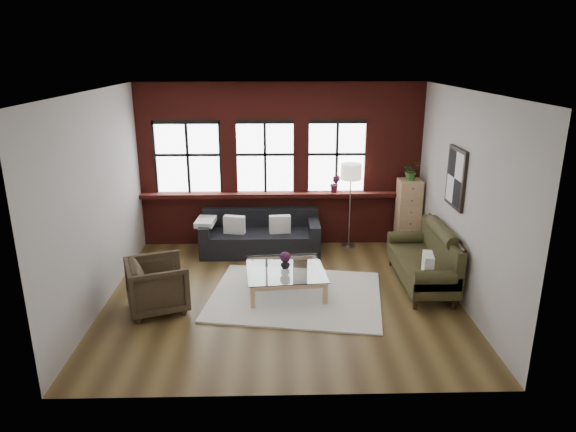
{
  "coord_description": "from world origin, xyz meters",
  "views": [
    {
      "loc": [
        -0.1,
        -7.43,
        3.72
      ],
      "look_at": [
        0.1,
        0.6,
        1.15
      ],
      "focal_mm": 32.0,
      "sensor_mm": 36.0,
      "label": 1
    }
  ],
  "objects_px": {
    "drawer_chest": "(408,215)",
    "floor_lamp": "(350,203)",
    "coffee_table": "(285,280)",
    "vase": "(285,264)",
    "armchair": "(158,285)",
    "vintage_settee": "(422,256)",
    "dark_sofa": "(260,232)"
  },
  "relations": [
    {
      "from": "armchair",
      "to": "floor_lamp",
      "type": "height_order",
      "value": "floor_lamp"
    },
    {
      "from": "coffee_table",
      "to": "vase",
      "type": "distance_m",
      "value": 0.28
    },
    {
      "from": "drawer_chest",
      "to": "floor_lamp",
      "type": "relative_size",
      "value": 0.76
    },
    {
      "from": "coffee_table",
      "to": "dark_sofa",
      "type": "bearing_deg",
      "value": 104.53
    },
    {
      "from": "armchair",
      "to": "vase",
      "type": "bearing_deg",
      "value": -93.55
    },
    {
      "from": "dark_sofa",
      "to": "armchair",
      "type": "relative_size",
      "value": 2.62
    },
    {
      "from": "armchair",
      "to": "vase",
      "type": "xyz_separation_m",
      "value": [
        1.93,
        0.57,
        0.09
      ]
    },
    {
      "from": "vintage_settee",
      "to": "drawer_chest",
      "type": "xyz_separation_m",
      "value": [
        0.18,
        1.71,
        0.18
      ]
    },
    {
      "from": "vintage_settee",
      "to": "drawer_chest",
      "type": "relative_size",
      "value": 1.39
    },
    {
      "from": "vintage_settee",
      "to": "coffee_table",
      "type": "relative_size",
      "value": 1.57
    },
    {
      "from": "floor_lamp",
      "to": "armchair",
      "type": "bearing_deg",
      "value": -141.78
    },
    {
      "from": "dark_sofa",
      "to": "vase",
      "type": "xyz_separation_m",
      "value": [
        0.45,
        -1.73,
        0.07
      ]
    },
    {
      "from": "armchair",
      "to": "vase",
      "type": "relative_size",
      "value": 5.37
    },
    {
      "from": "dark_sofa",
      "to": "drawer_chest",
      "type": "xyz_separation_m",
      "value": [
        2.88,
        0.16,
        0.29
      ]
    },
    {
      "from": "vase",
      "to": "coffee_table",
      "type": "bearing_deg",
      "value": -63.43
    },
    {
      "from": "coffee_table",
      "to": "floor_lamp",
      "type": "height_order",
      "value": "floor_lamp"
    },
    {
      "from": "vintage_settee",
      "to": "coffee_table",
      "type": "xyz_separation_m",
      "value": [
        -2.25,
        -0.17,
        -0.32
      ]
    },
    {
      "from": "vintage_settee",
      "to": "vase",
      "type": "relative_size",
      "value": 12.03
    },
    {
      "from": "floor_lamp",
      "to": "vintage_settee",
      "type": "bearing_deg",
      "value": -62.3
    },
    {
      "from": "vintage_settee",
      "to": "drawer_chest",
      "type": "bearing_deg",
      "value": 83.89
    },
    {
      "from": "armchair",
      "to": "vintage_settee",
      "type": "bearing_deg",
      "value": -99.91
    },
    {
      "from": "vase",
      "to": "floor_lamp",
      "type": "bearing_deg",
      "value": 56.58
    },
    {
      "from": "armchair",
      "to": "floor_lamp",
      "type": "relative_size",
      "value": 0.47
    },
    {
      "from": "drawer_chest",
      "to": "floor_lamp",
      "type": "distance_m",
      "value": 1.16
    },
    {
      "from": "vintage_settee",
      "to": "vase",
      "type": "bearing_deg",
      "value": -175.64
    },
    {
      "from": "floor_lamp",
      "to": "dark_sofa",
      "type": "bearing_deg",
      "value": -171.75
    },
    {
      "from": "coffee_table",
      "to": "floor_lamp",
      "type": "relative_size",
      "value": 0.67
    },
    {
      "from": "vase",
      "to": "armchair",
      "type": "bearing_deg",
      "value": -163.63
    },
    {
      "from": "dark_sofa",
      "to": "vintage_settee",
      "type": "relative_size",
      "value": 1.17
    },
    {
      "from": "dark_sofa",
      "to": "vase",
      "type": "height_order",
      "value": "dark_sofa"
    },
    {
      "from": "vase",
      "to": "drawer_chest",
      "type": "distance_m",
      "value": 3.09
    },
    {
      "from": "armchair",
      "to": "coffee_table",
      "type": "distance_m",
      "value": 2.02
    }
  ]
}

